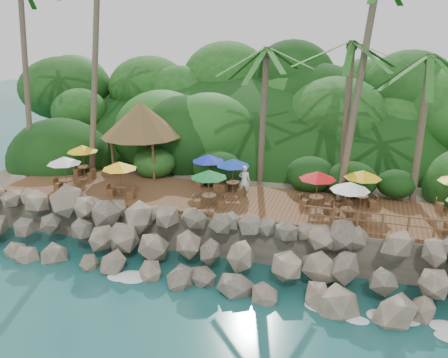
% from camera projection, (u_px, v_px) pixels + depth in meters
% --- Properties ---
extents(ground, '(140.00, 140.00, 0.00)m').
position_uv_depth(ground, '(185.00, 290.00, 20.98)').
color(ground, '#19514F').
rests_on(ground, ground).
extents(land_base, '(32.00, 25.20, 2.10)m').
position_uv_depth(land_base, '(263.00, 169.00, 35.18)').
color(land_base, gray).
rests_on(land_base, ground).
extents(jungle_hill, '(44.80, 28.00, 15.40)m').
position_uv_depth(jungle_hill, '(280.00, 157.00, 42.32)').
color(jungle_hill, '#143811').
rests_on(jungle_hill, ground).
extents(seawall, '(29.00, 4.00, 2.30)m').
position_uv_depth(seawall, '(200.00, 248.00, 22.44)').
color(seawall, gray).
rests_on(seawall, ground).
extents(terrace, '(26.00, 5.00, 0.20)m').
position_uv_depth(terrace, '(224.00, 199.00, 25.74)').
color(terrace, brown).
rests_on(terrace, land_base).
extents(jungle_foliage, '(44.00, 16.00, 12.00)m').
position_uv_depth(jungle_foliage, '(259.00, 186.00, 34.60)').
color(jungle_foliage, '#143811').
rests_on(jungle_foliage, ground).
extents(foam_line, '(25.20, 0.80, 0.06)m').
position_uv_depth(foam_line, '(188.00, 286.00, 21.24)').
color(foam_line, white).
rests_on(foam_line, ground).
extents(palms, '(30.29, 7.16, 14.75)m').
position_uv_depth(palms, '(240.00, 5.00, 24.90)').
color(palms, brown).
rests_on(palms, ground).
extents(palapa, '(5.15, 5.15, 4.60)m').
position_uv_depth(palapa, '(141.00, 119.00, 29.24)').
color(palapa, brown).
rests_on(palapa, ground).
extents(dining_clusters, '(23.20, 4.87, 2.07)m').
position_uv_depth(dining_clusters, '(251.00, 172.00, 24.48)').
color(dining_clusters, brown).
rests_on(dining_clusters, terrace).
extents(railing, '(7.20, 0.10, 1.00)m').
position_uv_depth(railing, '(383.00, 221.00, 21.08)').
color(railing, brown).
rests_on(railing, terrace).
extents(waiter, '(0.65, 0.43, 1.78)m').
position_uv_depth(waiter, '(244.00, 181.00, 25.72)').
color(waiter, white).
rests_on(waiter, terrace).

